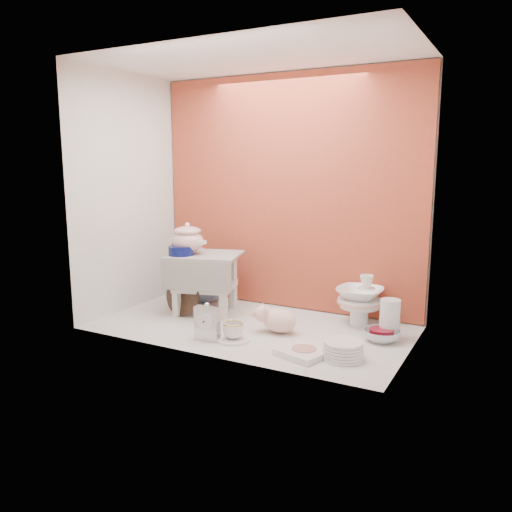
{
  "coord_description": "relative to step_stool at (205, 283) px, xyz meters",
  "views": [
    {
      "loc": [
        1.37,
        -2.51,
        0.95
      ],
      "look_at": [
        0.02,
        0.02,
        0.42
      ],
      "focal_mm": 35.89,
      "sensor_mm": 36.0,
      "label": 1
    }
  ],
  "objects": [
    {
      "name": "dinner_plate_stack",
      "position": [
        1.03,
        -0.35,
        -0.14
      ],
      "size": [
        0.28,
        0.28,
        0.09
      ],
      "primitive_type": "cylinder",
      "rotation": [
        0.0,
        0.0,
        0.43
      ],
      "color": "white",
      "rests_on": "ground"
    },
    {
      "name": "niche_shell",
      "position": [
        0.4,
        0.05,
        0.74
      ],
      "size": [
        1.86,
        1.03,
        1.53
      ],
      "color": "#AA342A",
      "rests_on": "ground"
    },
    {
      "name": "gold_rim_teacup",
      "position": [
        0.43,
        -0.38,
        -0.13
      ],
      "size": [
        0.12,
        0.12,
        0.09
      ],
      "primitive_type": "imported",
      "rotation": [
        0.0,
        0.0,
        -0.1
      ],
      "color": "white",
      "rests_on": "teacup_saucer"
    },
    {
      "name": "step_stool",
      "position": [
        0.0,
        0.0,
        0.0
      ],
      "size": [
        0.53,
        0.48,
        0.38
      ],
      "primitive_type": null,
      "rotation": [
        0.0,
        0.0,
        0.29
      ],
      "color": "silver",
      "rests_on": "ground"
    },
    {
      "name": "teacup_saucer",
      "position": [
        0.43,
        -0.38,
        -0.18
      ],
      "size": [
        0.25,
        0.25,
        0.01
      ],
      "primitive_type": "cylinder",
      "rotation": [
        0.0,
        0.0,
        -0.43
      ],
      "color": "white",
      "rests_on": "ground"
    },
    {
      "name": "floral_platter",
      "position": [
        -0.29,
        0.32,
        -0.01
      ],
      "size": [
        0.35,
        0.17,
        0.36
      ],
      "primitive_type": null,
      "rotation": [
        0.0,
        0.0,
        0.38
      ],
      "color": "silver",
      "rests_on": "ground"
    },
    {
      "name": "mantel_clock",
      "position": [
        0.3,
        -0.43,
        -0.09
      ],
      "size": [
        0.14,
        0.06,
        0.2
      ],
      "primitive_type": "cube",
      "rotation": [
        0.0,
        0.0,
        0.06
      ],
      "color": "silver",
      "rests_on": "ground"
    },
    {
      "name": "ground",
      "position": [
        0.4,
        -0.13,
        -0.19
      ],
      "size": [
        1.8,
        1.8,
        0.0
      ],
      "primitive_type": "plane",
      "color": "silver",
      "rests_on": "ground"
    },
    {
      "name": "porcelain_tower",
      "position": [
        0.94,
        0.21,
        -0.04
      ],
      "size": [
        0.3,
        0.3,
        0.31
      ],
      "primitive_type": null,
      "rotation": [
        0.0,
        0.0,
        -0.12
      ],
      "color": "white",
      "rests_on": "ground"
    },
    {
      "name": "clear_glass_vase",
      "position": [
        1.16,
        0.05,
        -0.08
      ],
      "size": [
        0.14,
        0.14,
        0.22
      ],
      "primitive_type": "cylinder",
      "rotation": [
        0.0,
        0.0,
        0.41
      ],
      "color": "silver",
      "rests_on": "ground"
    },
    {
      "name": "blue_white_vase",
      "position": [
        -0.15,
        0.24,
        -0.06
      ],
      "size": [
        0.33,
        0.33,
        0.26
      ],
      "primitive_type": "imported",
      "rotation": [
        0.0,
        0.0,
        -0.42
      ],
      "color": "silver",
      "rests_on": "ground"
    },
    {
      "name": "lattice_dish",
      "position": [
        0.84,
        -0.39,
        -0.17
      ],
      "size": [
        0.28,
        0.28,
        0.03
      ],
      "primitive_type": "cube",
      "rotation": [
        0.0,
        0.0,
        -0.3
      ],
      "color": "white",
      "rests_on": "ground"
    },
    {
      "name": "lacquer_tray",
      "position": [
        -0.09,
        -0.13,
        -0.06
      ],
      "size": [
        0.28,
        0.11,
        0.27
      ],
      "primitive_type": null,
      "rotation": [
        0.0,
        0.0,
        -0.15
      ],
      "color": "black",
      "rests_on": "ground"
    },
    {
      "name": "cobalt_bowl",
      "position": [
        -0.11,
        -0.1,
        0.22
      ],
      "size": [
        0.19,
        0.19,
        0.06
      ],
      "primitive_type": "cylinder",
      "rotation": [
        0.0,
        0.0,
        0.19
      ],
      "color": "#0A104E",
      "rests_on": "step_stool"
    },
    {
      "name": "plush_pig",
      "position": [
        0.59,
        -0.15,
        -0.12
      ],
      "size": [
        0.27,
        0.2,
        0.15
      ],
      "primitive_type": "ellipsoid",
      "rotation": [
        0.0,
        0.0,
        -0.1
      ],
      "color": "beige",
      "rests_on": "ground"
    },
    {
      "name": "soup_tureen",
      "position": [
        -0.09,
        -0.05,
        0.29
      ],
      "size": [
        0.31,
        0.31,
        0.2
      ],
      "primitive_type": null,
      "rotation": [
        0.0,
        0.0,
        -0.35
      ],
      "color": "white",
      "rests_on": "step_stool"
    },
    {
      "name": "crystal_bowl",
      "position": [
        1.13,
        -0.01,
        -0.16
      ],
      "size": [
        0.21,
        0.21,
        0.06
      ],
      "primitive_type": "imported",
      "rotation": [
        0.0,
        0.0,
        -0.09
      ],
      "color": "silver",
      "rests_on": "ground"
    }
  ]
}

